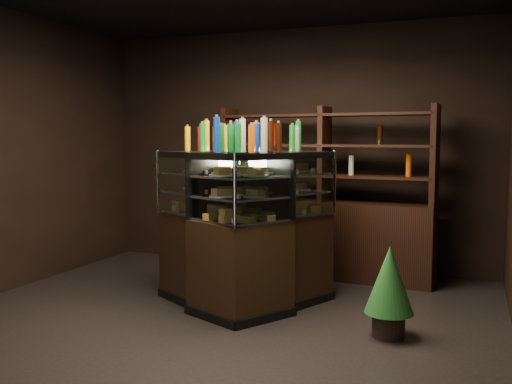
% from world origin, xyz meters
% --- Properties ---
extents(ground, '(5.00, 5.00, 0.00)m').
position_xyz_m(ground, '(0.00, 0.00, 0.00)').
color(ground, black).
rests_on(ground, ground).
extents(room_shell, '(5.02, 5.02, 3.01)m').
position_xyz_m(room_shell, '(0.00, 0.00, 1.94)').
color(room_shell, black).
rests_on(room_shell, ground).
extents(display_case, '(1.75, 1.55, 1.51)m').
position_xyz_m(display_case, '(0.07, 0.60, 0.50)').
color(display_case, black).
rests_on(display_case, ground).
extents(food_display, '(1.32, 1.23, 0.46)m').
position_xyz_m(food_display, '(0.07, 0.59, 1.15)').
color(food_display, '#B88D42').
rests_on(food_display, display_case).
extents(bottles_top, '(1.15, 1.09, 0.30)m').
position_xyz_m(bottles_top, '(0.07, 0.60, 1.65)').
color(bottles_top, '#0F38B2').
rests_on(bottles_top, display_case).
extents(potted_conifer, '(0.40, 0.40, 0.86)m').
position_xyz_m(potted_conifer, '(1.53, 0.21, 0.49)').
color(potted_conifer, black).
rests_on(potted_conifer, ground).
extents(back_shelving, '(2.56, 0.59, 2.00)m').
position_xyz_m(back_shelving, '(0.51, 2.05, 0.60)').
color(back_shelving, black).
rests_on(back_shelving, ground).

